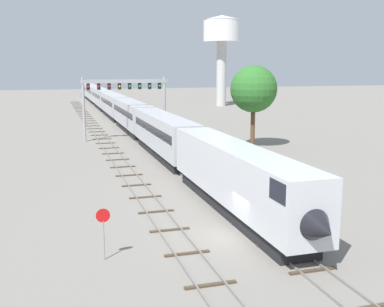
# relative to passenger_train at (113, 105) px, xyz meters

# --- Properties ---
(ground_plane) EXTENTS (400.00, 400.00, 0.00)m
(ground_plane) POSITION_rel_passenger_train_xyz_m (-2.00, -71.72, -2.61)
(ground_plane) COLOR gray
(track_main) EXTENTS (2.60, 200.00, 0.16)m
(track_main) POSITION_rel_passenger_train_xyz_m (0.00, -11.72, -2.55)
(track_main) COLOR slate
(track_main) RESTS_ON ground
(track_near) EXTENTS (2.60, 160.00, 0.16)m
(track_near) POSITION_rel_passenger_train_xyz_m (-5.50, -31.72, -2.55)
(track_near) COLOR slate
(track_near) RESTS_ON ground
(passenger_train) EXTENTS (3.04, 155.73, 4.80)m
(passenger_train) POSITION_rel_passenger_train_xyz_m (0.00, 0.00, 0.00)
(passenger_train) COLOR silver
(passenger_train) RESTS_ON ground
(signal_gantry) EXTENTS (12.10, 0.49, 8.90)m
(signal_gantry) POSITION_rel_passenger_train_xyz_m (-2.25, -30.95, 3.97)
(signal_gantry) COLOR #999BA0
(signal_gantry) RESTS_ON ground
(water_tower) EXTENTS (9.80, 9.80, 23.46)m
(water_tower) POSITION_rel_passenger_train_xyz_m (31.40, 20.87, 15.71)
(water_tower) COLOR beige
(water_tower) RESTS_ON ground
(stop_sign) EXTENTS (0.76, 0.08, 2.88)m
(stop_sign) POSITION_rel_passenger_train_xyz_m (-10.00, -73.13, -0.74)
(stop_sign) COLOR gray
(stop_sign) RESTS_ON ground
(trackside_tree_left) EXTENTS (5.97, 5.97, 10.51)m
(trackside_tree_left) POSITION_rel_passenger_train_xyz_m (12.41, -42.31, 4.88)
(trackside_tree_left) COLOR brown
(trackside_tree_left) RESTS_ON ground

